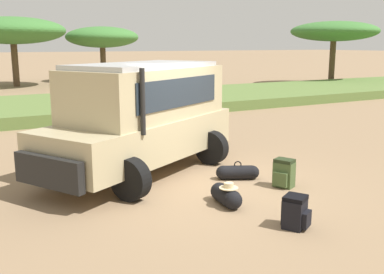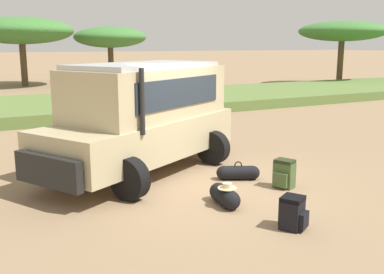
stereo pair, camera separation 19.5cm
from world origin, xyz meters
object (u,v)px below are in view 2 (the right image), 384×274
Objects in this scene: safari_vehicle at (144,115)px; acacia_tree_far_left at (21,31)px; duffel_bag_low_black_case at (225,196)px; backpack_cluster_center at (284,174)px; backpack_beside_front_wheel at (293,213)px; duffel_bag_soft_canvas at (238,173)px; acacia_tree_centre_back at (342,32)px; acacia_tree_left_mid at (110,37)px.

acacia_tree_far_left reaches higher than safari_vehicle.
safari_vehicle reaches higher than duffel_bag_low_black_case.
safari_vehicle is at bearing 130.72° from backpack_cluster_center.
backpack_beside_front_wheel is at bearing -78.04° from safari_vehicle.
duffel_bag_soft_canvas is 24.66m from acacia_tree_centre_back.
acacia_tree_left_mid is (6.26, 29.16, 3.08)m from backpack_beside_front_wheel.
duffel_bag_low_black_case is (-0.39, 1.40, -0.08)m from backpack_beside_front_wheel.
acacia_tree_centre_back is at bearing -39.71° from acacia_tree_left_mid.
acacia_tree_far_left reaches higher than backpack_beside_front_wheel.
safari_vehicle is 0.85× the size of acacia_tree_centre_back.
duffel_bag_low_black_case is (-1.58, -0.30, -0.11)m from backpack_cluster_center.
duffel_bag_soft_canvas is at bearing -101.87° from acacia_tree_left_mid.
safari_vehicle reaches higher than duffel_bag_soft_canvas.
acacia_tree_far_left reaches higher than backpack_cluster_center.
backpack_cluster_center is at bearing -137.73° from acacia_tree_centre_back.
safari_vehicle is at bearing 100.05° from duffel_bag_low_black_case.
acacia_tree_left_mid is (6.65, 1.66, -0.37)m from acacia_tree_far_left.
backpack_beside_front_wheel is at bearing -74.43° from duffel_bag_low_black_case.
safari_vehicle is 0.77× the size of acacia_tree_far_left.
duffel_bag_low_black_case is at bearing -79.95° from safari_vehicle.
acacia_tree_left_mid is at bearing 14.04° from acacia_tree_far_left.
backpack_cluster_center is 26.07m from acacia_tree_far_left.
backpack_cluster_center reaches higher than backpack_beside_front_wheel.
duffel_bag_low_black_case is at bearing -169.17° from backpack_cluster_center.
backpack_beside_front_wheel is 27.71m from acacia_tree_far_left.
safari_vehicle reaches higher than backpack_beside_front_wheel.
duffel_bag_soft_canvas is 25.18m from acacia_tree_far_left.
acacia_tree_far_left is at bearing 88.83° from safari_vehicle.
backpack_cluster_center is at bearing -86.49° from acacia_tree_far_left.
acacia_tree_centre_back is at bearing 42.27° from backpack_cluster_center.
safari_vehicle is at bearing -105.87° from acacia_tree_left_mid.
backpack_beside_front_wheel is 1.45m from duffel_bag_low_black_case.
backpack_cluster_center is at bearing 54.97° from backpack_beside_front_wheel.
acacia_tree_centre_back is (19.79, -9.25, -0.02)m from acacia_tree_far_left.
backpack_beside_front_wheel is 0.08× the size of acacia_tree_centre_back.
duffel_bag_low_black_case is 26.33m from acacia_tree_far_left.
acacia_tree_centre_back is at bearing 40.41° from duffel_bag_low_black_case.
acacia_tree_centre_back is (19.40, 18.25, 3.43)m from backpack_beside_front_wheel.
safari_vehicle is 4.31m from backpack_beside_front_wheel.
backpack_beside_front_wheel is 0.09× the size of acacia_tree_left_mid.
backpack_cluster_center is 0.67× the size of duffel_bag_soft_canvas.
acacia_tree_centre_back reaches higher than duffel_bag_low_black_case.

